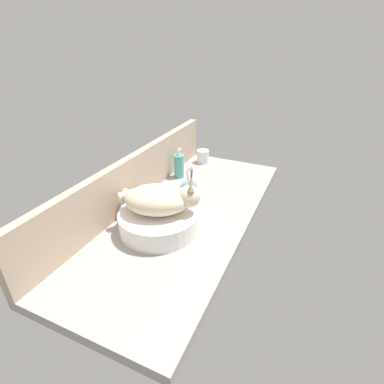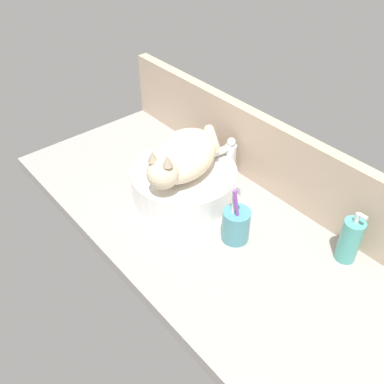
{
  "view_description": "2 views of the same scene",
  "coord_description": "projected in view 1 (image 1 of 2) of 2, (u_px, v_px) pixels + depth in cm",
  "views": [
    {
      "loc": [
        -99.82,
        -48.53,
        70.47
      ],
      "look_at": [
        1.2,
        -2.59,
        10.19
      ],
      "focal_mm": 28.0,
      "sensor_mm": 36.0,
      "label": 1
    },
    {
      "loc": [
        62.66,
        -58.94,
        83.14
      ],
      "look_at": [
        -4.41,
        -2.13,
        10.39
      ],
      "focal_mm": 40.0,
      "sensor_mm": 36.0,
      "label": 2
    }
  ],
  "objects": [
    {
      "name": "faucet",
      "position": [
        129.0,
        203.0,
        1.24
      ],
      "size": [
        4.33,
        11.85,
        13.6
      ],
      "color": "silver",
      "rests_on": "ground_plane"
    },
    {
      "name": "cat",
      "position": [
        161.0,
        199.0,
        1.14
      ],
      "size": [
        25.35,
        30.95,
        14.0
      ],
      "color": "beige",
      "rests_on": "sink_basin"
    },
    {
      "name": "sink_basin",
      "position": [
        159.0,
        221.0,
        1.18
      ],
      "size": [
        31.46,
        31.46,
        8.13
      ],
      "primitive_type": "cylinder",
      "color": "white",
      "rests_on": "ground_plane"
    },
    {
      "name": "water_glass",
      "position": [
        203.0,
        157.0,
        1.79
      ],
      "size": [
        7.2,
        7.2,
        7.52
      ],
      "color": "white",
      "rests_on": "ground_plane"
    },
    {
      "name": "backsplash_panel",
      "position": [
        134.0,
        179.0,
        1.35
      ],
      "size": [
        131.28,
        3.6,
        22.4
      ],
      "primitive_type": "cube",
      "color": "tan",
      "rests_on": "ground_plane"
    },
    {
      "name": "ground_plane",
      "position": [
        186.0,
        216.0,
        1.32
      ],
      "size": [
        131.28,
        55.04,
        4.0
      ],
      "primitive_type": "cube",
      "color": "#9E9993"
    },
    {
      "name": "toothbrush_cup",
      "position": [
        189.0,
        193.0,
        1.36
      ],
      "size": [
        7.41,
        7.41,
        18.71
      ],
      "color": "teal",
      "rests_on": "ground_plane"
    },
    {
      "name": "soap_dispenser",
      "position": [
        179.0,
        166.0,
        1.6
      ],
      "size": [
        5.26,
        5.26,
        15.69
      ],
      "color": "teal",
      "rests_on": "ground_plane"
    }
  ]
}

